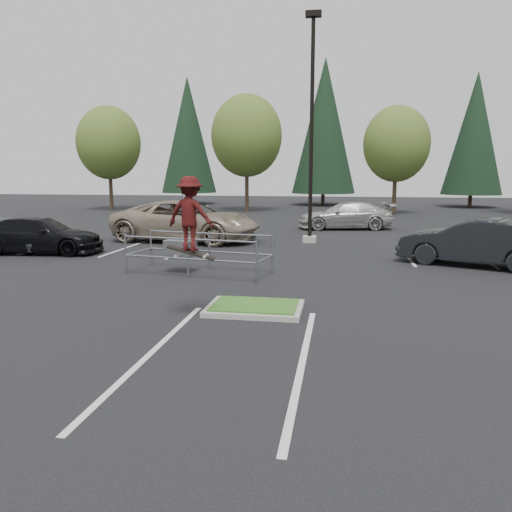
% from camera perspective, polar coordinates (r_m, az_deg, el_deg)
% --- Properties ---
extents(ground, '(120.00, 120.00, 0.00)m').
position_cam_1_polar(ground, '(11.72, -0.14, -6.28)').
color(ground, black).
rests_on(ground, ground).
extents(grass_median, '(2.20, 1.60, 0.16)m').
position_cam_1_polar(grass_median, '(11.70, -0.14, -5.91)').
color(grass_median, '#A3A297').
rests_on(grass_median, ground).
extents(stall_lines, '(22.62, 17.60, 0.01)m').
position_cam_1_polar(stall_lines, '(17.74, -1.10, -0.88)').
color(stall_lines, silver).
rests_on(stall_lines, ground).
extents(light_pole, '(0.70, 0.60, 10.12)m').
position_cam_1_polar(light_pole, '(23.20, 6.34, 12.79)').
color(light_pole, '#A3A297').
rests_on(light_pole, ground).
extents(decid_a, '(5.44, 5.44, 8.91)m').
position_cam_1_polar(decid_a, '(45.79, -16.46, 12.05)').
color(decid_a, '#38281C').
rests_on(decid_a, ground).
extents(decid_b, '(5.89, 5.89, 9.64)m').
position_cam_1_polar(decid_b, '(42.50, -1.08, 13.28)').
color(decid_b, '#38281C').
rests_on(decid_b, ground).
extents(decid_c, '(5.12, 5.12, 8.38)m').
position_cam_1_polar(decid_c, '(41.20, 15.74, 11.96)').
color(decid_c, '#38281C').
rests_on(decid_c, ground).
extents(conif_a, '(5.72, 5.72, 13.00)m').
position_cam_1_polar(conif_a, '(53.69, -7.76, 13.51)').
color(conif_a, '#38281C').
rests_on(conif_a, ground).
extents(conif_b, '(6.38, 6.38, 14.50)m').
position_cam_1_polar(conif_b, '(51.86, 7.82, 14.49)').
color(conif_b, '#38281C').
rests_on(conif_b, ground).
extents(conif_c, '(5.50, 5.50, 12.50)m').
position_cam_1_polar(conif_c, '(52.16, 23.71, 12.67)').
color(conif_c, '#38281C').
rests_on(conif_c, ground).
extents(cart_corral, '(4.67, 2.31, 1.27)m').
position_cam_1_polar(cart_corral, '(16.15, -8.16, 0.87)').
color(cart_corral, gray).
rests_on(cart_corral, ground).
extents(skateboarder, '(1.11, 0.76, 1.77)m').
position_cam_1_polar(skateboarder, '(10.62, -7.49, 4.74)').
color(skateboarder, black).
rests_on(skateboarder, ground).
extents(car_l_tan, '(7.29, 4.10, 1.93)m').
position_cam_1_polar(car_l_tan, '(23.85, -7.98, 4.01)').
color(car_l_tan, gray).
rests_on(car_l_tan, ground).
extents(car_l_black, '(5.14, 2.48, 1.44)m').
position_cam_1_polar(car_l_black, '(21.83, -23.50, 2.19)').
color(car_l_black, black).
rests_on(car_l_black, ground).
extents(car_l_grey, '(4.61, 2.99, 1.46)m').
position_cam_1_polar(car_l_grey, '(23.00, -26.09, 2.36)').
color(car_l_grey, '#4A4C51').
rests_on(car_l_grey, ground).
extents(car_r_charc, '(5.26, 3.60, 1.64)m').
position_cam_1_polar(car_r_charc, '(18.83, 23.70, 1.45)').
color(car_r_charc, black).
rests_on(car_r_charc, ground).
extents(car_far_silver, '(5.65, 3.08, 1.55)m').
position_cam_1_polar(car_far_silver, '(29.27, 10.27, 4.57)').
color(car_far_silver, '#B5B4AF').
rests_on(car_far_silver, ground).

